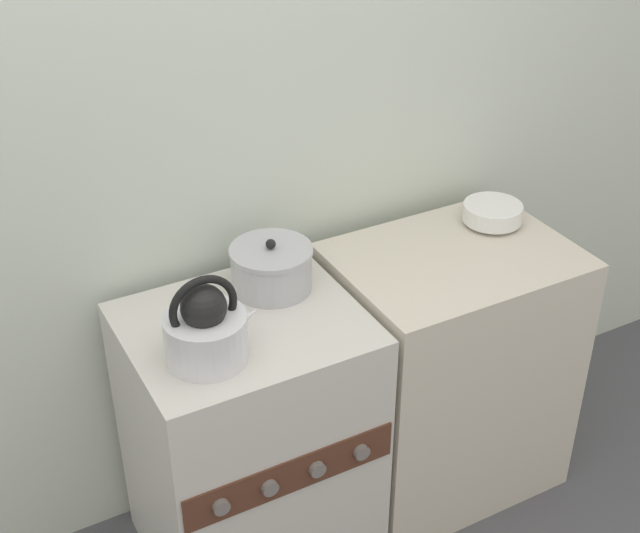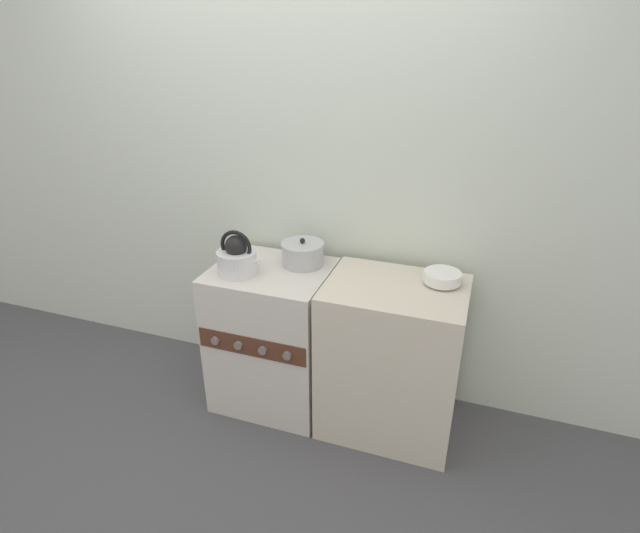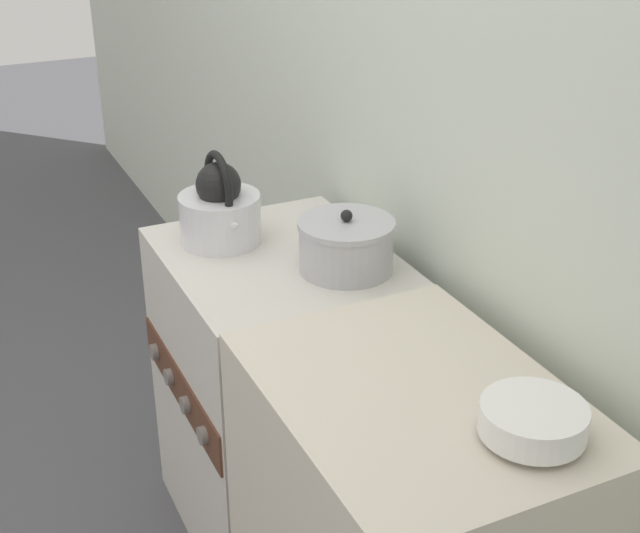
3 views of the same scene
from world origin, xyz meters
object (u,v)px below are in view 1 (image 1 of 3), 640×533
kettle (206,329)px  enamel_bowl (493,213)px  cooking_pot (271,268)px  stove (250,441)px

kettle → enamel_bowl: (1.01, 0.19, -0.03)m
cooking_pot → kettle: bearing=-142.5°
cooking_pot → stove: bearing=-139.9°
kettle → enamel_bowl: 1.03m
cooking_pot → enamel_bowl: 0.74m
cooking_pot → enamel_bowl: bearing=-1.9°
stove → kettle: size_ratio=3.31×
stove → cooking_pot: bearing=40.1°
stove → enamel_bowl: enamel_bowl is taller
kettle → cooking_pot: bearing=37.5°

